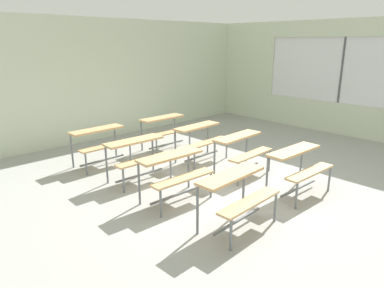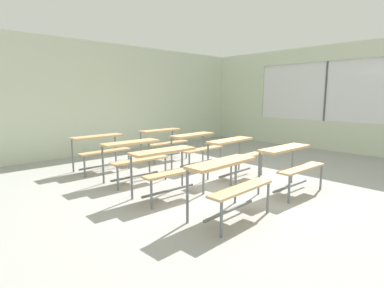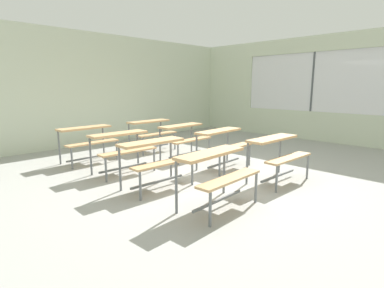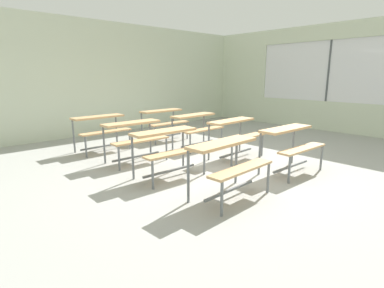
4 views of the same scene
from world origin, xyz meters
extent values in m
cube|color=#9E9E99|center=(0.00, 0.00, -0.03)|extent=(10.00, 9.00, 0.05)
cube|color=beige|center=(0.00, 4.50, 1.50)|extent=(10.00, 0.12, 3.00)
cube|color=beige|center=(5.00, 0.00, 0.42)|extent=(0.12, 9.00, 0.85)
cube|color=beige|center=(5.00, 0.00, 2.77)|extent=(0.12, 9.00, 0.45)
cube|color=beige|center=(5.00, 3.55, 1.70)|extent=(0.12, 1.90, 1.70)
cube|color=white|center=(5.00, 0.50, 1.70)|extent=(0.02, 4.20, 1.70)
cube|color=#4C5156|center=(5.00, 0.50, 1.70)|extent=(0.06, 0.05, 1.70)
cube|color=tan|center=(-0.90, -0.75, 0.72)|extent=(1.11, 0.36, 0.04)
cube|color=tan|center=(-0.89, -1.07, 0.44)|extent=(1.11, 0.26, 0.03)
cylinder|color=slate|center=(-1.41, -0.63, 0.36)|extent=(0.04, 0.04, 0.72)
cylinder|color=slate|center=(-0.41, -0.59, 0.36)|extent=(0.04, 0.04, 0.72)
cylinder|color=slate|center=(-1.38, -1.18, 0.22)|extent=(0.04, 0.04, 0.44)
cylinder|color=slate|center=(-0.39, -1.14, 0.22)|extent=(0.04, 0.04, 0.44)
cube|color=slate|center=(-0.90, -0.89, 0.10)|extent=(1.00, 0.07, 0.03)
cube|color=tan|center=(0.68, -0.75, 0.72)|extent=(1.11, 0.35, 0.04)
cube|color=tan|center=(0.67, -1.07, 0.44)|extent=(1.11, 0.25, 0.03)
cylinder|color=slate|center=(0.18, -0.60, 0.36)|extent=(0.04, 0.04, 0.72)
cylinder|color=slate|center=(1.18, -0.63, 0.36)|extent=(0.04, 0.04, 0.72)
cylinder|color=slate|center=(0.17, -1.15, 0.22)|extent=(0.04, 0.04, 0.44)
cylinder|color=slate|center=(1.17, -1.18, 0.22)|extent=(0.04, 0.04, 0.44)
cube|color=slate|center=(0.68, -0.89, 0.10)|extent=(1.00, 0.06, 0.03)
cube|color=tan|center=(-0.96, 0.44, 0.72)|extent=(1.11, 0.36, 0.04)
cube|color=tan|center=(-0.97, 0.12, 0.44)|extent=(1.11, 0.26, 0.03)
cylinder|color=slate|center=(-1.46, 0.60, 0.36)|extent=(0.04, 0.04, 0.72)
cylinder|color=slate|center=(-0.46, 0.56, 0.36)|extent=(0.04, 0.04, 0.72)
cylinder|color=slate|center=(-1.48, 0.05, 0.22)|extent=(0.04, 0.04, 0.44)
cylinder|color=slate|center=(-0.48, 0.01, 0.22)|extent=(0.04, 0.04, 0.44)
cube|color=slate|center=(-0.97, 0.30, 0.10)|extent=(1.00, 0.07, 0.03)
cube|color=tan|center=(0.69, 0.44, 0.72)|extent=(1.11, 0.37, 0.04)
cube|color=tan|center=(0.71, 0.12, 0.44)|extent=(1.11, 0.27, 0.03)
cylinder|color=slate|center=(0.19, 0.56, 0.36)|extent=(0.04, 0.04, 0.72)
cylinder|color=slate|center=(1.19, 0.60, 0.36)|extent=(0.04, 0.04, 0.72)
cylinder|color=slate|center=(0.21, 0.01, 0.22)|extent=(0.04, 0.04, 0.44)
cylinder|color=slate|center=(1.21, 0.05, 0.22)|extent=(0.04, 0.04, 0.44)
cube|color=slate|center=(0.70, 0.30, 0.10)|extent=(1.00, 0.08, 0.03)
cube|color=tan|center=(-0.89, 1.54, 0.72)|extent=(1.11, 0.34, 0.04)
cube|color=tan|center=(-0.90, 1.22, 0.44)|extent=(1.10, 0.25, 0.03)
cylinder|color=slate|center=(-1.39, 1.69, 0.36)|extent=(0.04, 0.04, 0.72)
cylinder|color=slate|center=(-0.39, 1.66, 0.36)|extent=(0.04, 0.04, 0.72)
cylinder|color=slate|center=(-1.40, 1.14, 0.22)|extent=(0.04, 0.04, 0.44)
cylinder|color=slate|center=(-0.40, 1.11, 0.22)|extent=(0.04, 0.04, 0.44)
cube|color=slate|center=(-0.89, 1.40, 0.10)|extent=(1.00, 0.05, 0.03)
cube|color=tan|center=(0.70, 1.55, 0.72)|extent=(1.11, 0.36, 0.04)
cube|color=tan|center=(0.71, 1.23, 0.44)|extent=(1.11, 0.26, 0.03)
cylinder|color=slate|center=(0.20, 1.67, 0.36)|extent=(0.04, 0.04, 0.72)
cylinder|color=slate|center=(1.20, 1.71, 0.36)|extent=(0.04, 0.04, 0.72)
cylinder|color=slate|center=(0.22, 1.12, 0.22)|extent=(0.04, 0.04, 0.44)
cylinder|color=slate|center=(1.22, 1.16, 0.22)|extent=(0.04, 0.04, 0.44)
cube|color=slate|center=(0.71, 1.41, 0.10)|extent=(1.00, 0.07, 0.03)
cube|color=tan|center=(-0.97, 2.74, 0.72)|extent=(1.11, 0.34, 0.04)
cube|color=tan|center=(-0.97, 2.42, 0.44)|extent=(1.10, 0.24, 0.03)
cylinder|color=slate|center=(-1.48, 2.87, 0.36)|extent=(0.04, 0.04, 0.72)
cylinder|color=slate|center=(-0.48, 2.89, 0.36)|extent=(0.04, 0.04, 0.72)
cylinder|color=slate|center=(-1.47, 2.32, 0.22)|extent=(0.04, 0.04, 0.44)
cylinder|color=slate|center=(-0.47, 2.34, 0.22)|extent=(0.04, 0.04, 0.44)
cube|color=slate|center=(-0.97, 2.60, 0.10)|extent=(1.00, 0.05, 0.03)
cube|color=tan|center=(0.69, 2.71, 0.72)|extent=(1.10, 0.32, 0.04)
cube|color=tan|center=(0.70, 2.39, 0.44)|extent=(1.10, 0.22, 0.03)
cylinder|color=slate|center=(0.19, 2.85, 0.36)|extent=(0.04, 0.04, 0.72)
cylinder|color=slate|center=(1.19, 2.85, 0.36)|extent=(0.04, 0.04, 0.72)
cylinder|color=slate|center=(0.20, 2.30, 0.22)|extent=(0.04, 0.04, 0.44)
cylinder|color=slate|center=(1.20, 2.30, 0.22)|extent=(0.04, 0.04, 0.44)
cube|color=slate|center=(0.70, 2.57, 0.10)|extent=(1.00, 0.04, 0.03)
camera|label=1|loc=(-4.23, -3.51, 2.44)|focal=32.35mm
camera|label=2|loc=(-3.80, -3.30, 1.60)|focal=28.00mm
camera|label=3|loc=(-3.80, -3.30, 1.60)|focal=28.00mm
camera|label=4|loc=(-3.80, -3.30, 1.60)|focal=28.00mm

